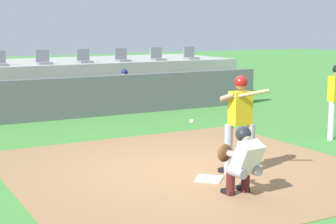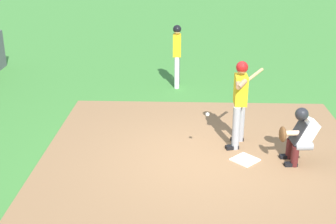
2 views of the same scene
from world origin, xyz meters
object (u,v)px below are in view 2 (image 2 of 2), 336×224
home_plate (245,160)px  batter_at_plate (240,99)px  catcher_crouched (299,134)px  on_deck_batter (177,52)px

home_plate → batter_at_plate: size_ratio=0.24×
catcher_crouched → on_deck_batter: bearing=27.9°
catcher_crouched → home_plate: bearing=88.4°
on_deck_batter → home_plate: bearing=-162.5°
batter_at_plate → on_deck_batter: bearing=19.4°
home_plate → on_deck_batter: bearing=17.5°
batter_at_plate → catcher_crouched: bearing=-124.3°
batter_at_plate → catcher_crouched: batter_at_plate is taller
home_plate → batter_at_plate: (0.69, 0.08, 1.01)m
home_plate → on_deck_batter: on_deck_batter is taller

